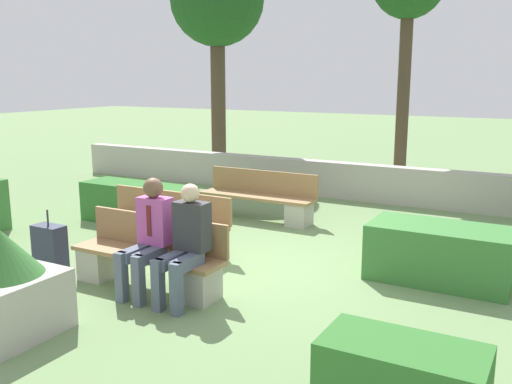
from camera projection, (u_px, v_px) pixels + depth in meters
The scene contains 13 objects.
ground_plane at pixel (252, 268), 7.42m from camera, with size 60.00×60.00×0.00m, color #6B8956.
perimeter_wall at pixel (367, 183), 11.35m from camera, with size 14.56×0.30×0.73m.
bench_front at pixel (149, 261), 6.68m from camera, with size 1.96×0.48×0.84m.
bench_left_side at pixel (258, 201), 9.87m from camera, with size 2.07×0.49×0.84m.
bench_right_side at pixel (164, 229), 8.08m from camera, with size 2.02×0.48×0.84m.
person_seated_man at pixel (149, 231), 6.41m from camera, with size 0.38×0.64×1.33m.
person_seated_woman at pixel (186, 239), 6.17m from camera, with size 0.38×0.64×1.31m.
hedge_block_near_right at pixel (402, 384), 4.04m from camera, with size 1.15×0.61×0.61m.
hedge_block_far_left at pixel (138, 204), 9.64m from camera, with size 2.03×0.68×0.67m.
hedge_block_far_right at pixel (439, 254), 6.90m from camera, with size 1.66×0.85×0.69m.
planter_corner_left at pixel (3, 286), 5.45m from camera, with size 0.94×0.94×1.05m.
suitcase at pixel (50, 250), 7.12m from camera, with size 0.41×0.23×0.84m.
tree_leftmost at pixel (217, 2), 13.89m from camera, with size 2.31×2.31×5.46m.
Camera 1 is at (3.47, -6.16, 2.46)m, focal length 40.00 mm.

